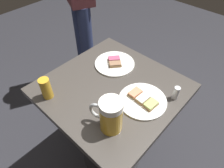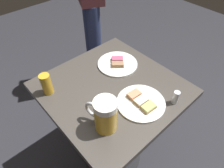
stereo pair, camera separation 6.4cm
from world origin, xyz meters
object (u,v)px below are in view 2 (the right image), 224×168
Objects in this scene: beer_mug at (105,115)px; salt_shaker at (176,97)px; plate_far at (118,63)px; beer_glass_small at (47,84)px; plate_near at (141,102)px.

salt_shaker is at bearing -19.92° from beer_mug.
plate_far is 2.06× the size of beer_glass_small.
beer_mug is (-0.21, 0.02, 0.07)m from plate_near.
beer_glass_small reaches higher than salt_shaker.
salt_shaker is at bearing -88.85° from plate_far.
beer_mug reaches higher than plate_far.
beer_mug is 0.35m from beer_glass_small.
beer_glass_small reaches higher than plate_near.
plate_near is 0.16m from salt_shaker.
salt_shaker reaches higher than plate_far.
plate_near is at bearing -51.31° from beer_glass_small.
salt_shaker is (0.01, -0.38, 0.03)m from plate_far.
plate_far is 0.39m from salt_shaker.
beer_mug is (-0.32, -0.27, 0.07)m from plate_far.
beer_mug reaches higher than salt_shaker.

